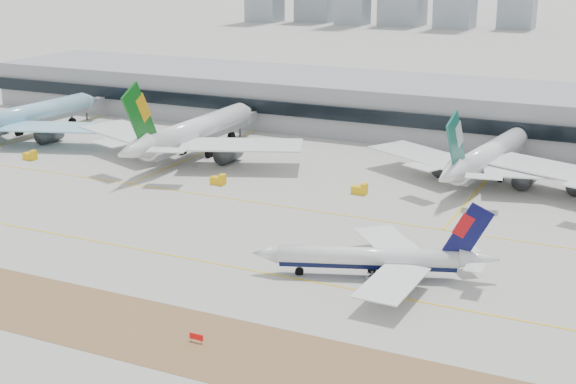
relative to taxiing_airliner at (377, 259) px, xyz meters
The scene contains 10 objects.
ground 34.61m from the taxiing_airliner, behind, with size 3000.00×3000.00×0.00m, color #9F9D94.
taxiing_airliner is the anchor object (origin of this frame).
widebody_korean 140.76m from the taxiing_airliner, 156.68° to the left, with size 64.22×62.85×22.91m.
widebody_eva 92.33m from the taxiing_airliner, 141.37° to the left, with size 68.13×66.37×24.28m.
widebody_cathay 68.26m from the taxiing_airliner, 86.75° to the left, with size 58.80×58.01×21.15m.
terminal 118.65m from the taxiing_airliner, 106.87° to the left, with size 280.00×43.10×15.00m.
hold_sign_right 36.78m from the taxiing_airliner, 114.62° to the right, with size 2.20×0.15×1.35m.
gse_b 64.68m from the taxiing_airliner, 144.55° to the left, with size 3.55×2.00×2.60m.
gse_c 48.72m from the taxiing_airliner, 113.65° to the left, with size 3.55×2.00×2.60m.
gse_extra 115.55m from the taxiing_airliner, 161.70° to the left, with size 3.55×2.00×2.60m.
Camera 1 is at (75.09, -119.53, 53.85)m, focal length 50.00 mm.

